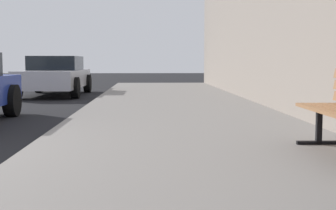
% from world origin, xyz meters
% --- Properties ---
extents(sidewalk, '(4.00, 32.00, 0.15)m').
position_xyz_m(sidewalk, '(4.00, 0.00, 0.07)').
color(sidewalk, gray).
rests_on(sidewalk, ground_plane).
extents(car_silver, '(1.93, 4.42, 1.27)m').
position_xyz_m(car_silver, '(0.34, 10.35, 0.65)').
color(car_silver, '#B7B7BF').
rests_on(car_silver, ground_plane).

